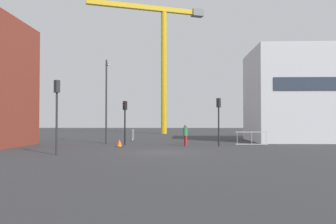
{
  "coord_description": "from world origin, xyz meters",
  "views": [
    {
      "loc": [
        0.95,
        -21.27,
        1.89
      ],
      "look_at": [
        0.0,
        6.62,
        2.62
      ],
      "focal_mm": 37.71,
      "sensor_mm": 36.0,
      "label": 1
    }
  ],
  "objects_px": {
    "traffic_light_far": "(219,114)",
    "traffic_light_near": "(125,115)",
    "streetlamp_tall": "(106,94)",
    "traffic_cone_striped": "(119,143)",
    "construction_crane": "(161,46)",
    "pedestrian_walking": "(185,134)",
    "traffic_light_crosswalk": "(57,105)"
  },
  "relations": [
    {
      "from": "traffic_light_far",
      "to": "pedestrian_walking",
      "type": "xyz_separation_m",
      "value": [
        -2.52,
        0.27,
        -1.52
      ]
    },
    {
      "from": "construction_crane",
      "to": "traffic_cone_striped",
      "type": "distance_m",
      "value": 30.53
    },
    {
      "from": "construction_crane",
      "to": "traffic_cone_striped",
      "type": "height_order",
      "value": "construction_crane"
    },
    {
      "from": "streetlamp_tall",
      "to": "pedestrian_walking",
      "type": "xyz_separation_m",
      "value": [
        6.64,
        -2.46,
        -3.29
      ]
    },
    {
      "from": "traffic_light_far",
      "to": "traffic_light_crosswalk",
      "type": "relative_size",
      "value": 0.87
    },
    {
      "from": "traffic_light_far",
      "to": "traffic_cone_striped",
      "type": "bearing_deg",
      "value": -173.24
    },
    {
      "from": "streetlamp_tall",
      "to": "traffic_light_crosswalk",
      "type": "relative_size",
      "value": 1.68
    },
    {
      "from": "traffic_cone_striped",
      "to": "pedestrian_walking",
      "type": "bearing_deg",
      "value": 13.19
    },
    {
      "from": "traffic_light_near",
      "to": "traffic_cone_striped",
      "type": "relative_size",
      "value": 6.28
    },
    {
      "from": "streetlamp_tall",
      "to": "traffic_light_far",
      "type": "height_order",
      "value": "streetlamp_tall"
    },
    {
      "from": "traffic_cone_striped",
      "to": "streetlamp_tall",
      "type": "bearing_deg",
      "value": 115.79
    },
    {
      "from": "traffic_light_crosswalk",
      "to": "traffic_cone_striped",
      "type": "bearing_deg",
      "value": 69.01
    },
    {
      "from": "traffic_light_crosswalk",
      "to": "pedestrian_walking",
      "type": "xyz_separation_m",
      "value": [
        7.34,
        7.54,
        -1.86
      ]
    },
    {
      "from": "streetlamp_tall",
      "to": "traffic_light_far",
      "type": "xyz_separation_m",
      "value": [
        9.16,
        -2.73,
        -1.77
      ]
    },
    {
      "from": "pedestrian_walking",
      "to": "traffic_light_far",
      "type": "bearing_deg",
      "value": -6.07
    },
    {
      "from": "traffic_light_near",
      "to": "traffic_cone_striped",
      "type": "distance_m",
      "value": 3.01
    },
    {
      "from": "traffic_light_crosswalk",
      "to": "streetlamp_tall",
      "type": "bearing_deg",
      "value": 85.95
    },
    {
      "from": "construction_crane",
      "to": "traffic_light_near",
      "type": "bearing_deg",
      "value": -93.41
    },
    {
      "from": "traffic_light_crosswalk",
      "to": "traffic_light_near",
      "type": "height_order",
      "value": "traffic_light_crosswalk"
    },
    {
      "from": "streetlamp_tall",
      "to": "traffic_cone_striped",
      "type": "relative_size",
      "value": 12.64
    },
    {
      "from": "traffic_light_near",
      "to": "streetlamp_tall",
      "type": "bearing_deg",
      "value": 140.56
    },
    {
      "from": "traffic_light_crosswalk",
      "to": "traffic_light_near",
      "type": "xyz_separation_m",
      "value": [
        2.51,
        8.52,
        -0.43
      ]
    },
    {
      "from": "traffic_cone_striped",
      "to": "traffic_light_near",
      "type": "bearing_deg",
      "value": 88.41
    },
    {
      "from": "streetlamp_tall",
      "to": "traffic_light_near",
      "type": "xyz_separation_m",
      "value": [
        1.8,
        -1.48,
        -1.86
      ]
    },
    {
      "from": "streetlamp_tall",
      "to": "pedestrian_walking",
      "type": "height_order",
      "value": "streetlamp_tall"
    },
    {
      "from": "traffic_light_crosswalk",
      "to": "traffic_light_near",
      "type": "distance_m",
      "value": 8.89
    },
    {
      "from": "traffic_light_far",
      "to": "traffic_light_near",
      "type": "xyz_separation_m",
      "value": [
        -7.35,
        1.25,
        -0.08
      ]
    },
    {
      "from": "construction_crane",
      "to": "streetlamp_tall",
      "type": "height_order",
      "value": "construction_crane"
    },
    {
      "from": "pedestrian_walking",
      "to": "traffic_cone_striped",
      "type": "distance_m",
      "value": 5.07
    },
    {
      "from": "pedestrian_walking",
      "to": "traffic_cone_striped",
      "type": "xyz_separation_m",
      "value": [
        -4.89,
        -1.15,
        -0.69
      ]
    },
    {
      "from": "construction_crane",
      "to": "traffic_light_crosswalk",
      "type": "distance_m",
      "value": 35.74
    },
    {
      "from": "streetlamp_tall",
      "to": "traffic_light_crosswalk",
      "type": "height_order",
      "value": "streetlamp_tall"
    }
  ]
}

